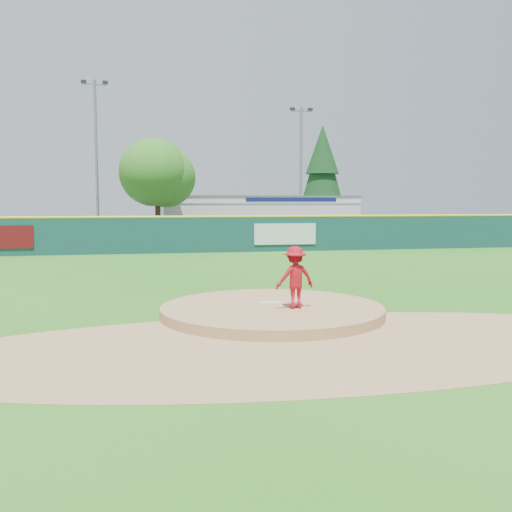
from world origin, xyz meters
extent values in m
plane|color=#286B19|center=(0.00, 0.00, 0.00)|extent=(120.00, 120.00, 0.00)
cylinder|color=#9E774C|center=(0.00, 0.00, 0.00)|extent=(5.50, 5.50, 0.50)
cube|color=white|center=(0.00, 0.30, 0.27)|extent=(0.60, 0.15, 0.04)
cylinder|color=#9E774C|center=(0.00, -3.00, 0.01)|extent=(15.40, 15.40, 0.01)
cube|color=#38383A|center=(0.00, 27.00, 0.01)|extent=(44.00, 16.00, 0.02)
imported|color=#A00D18|center=(0.46, -0.44, 1.00)|extent=(1.05, 0.72, 1.50)
imported|color=white|center=(-3.26, 24.29, 0.73)|extent=(5.42, 3.14, 1.42)
cube|color=silver|center=(6.00, 32.00, 1.60)|extent=(15.00, 8.00, 3.20)
cube|color=white|center=(6.00, 27.98, 3.00)|extent=(15.00, 0.06, 0.55)
cube|color=#0F194C|center=(8.00, 27.94, 3.00)|extent=(7.00, 0.03, 0.28)
cube|color=#59595B|center=(6.00, 32.00, 3.25)|extent=(15.20, 8.20, 0.12)
cube|color=silver|center=(4.94, 17.92, 1.00)|extent=(3.60, 0.04, 1.20)
cube|color=#123B3B|center=(0.00, 18.00, 1.00)|extent=(40.00, 0.10, 2.00)
cylinder|color=yellow|center=(0.00, 18.00, 2.00)|extent=(40.00, 0.14, 0.14)
cylinder|color=#382314|center=(-2.00, 25.00, 1.30)|extent=(0.36, 0.36, 2.60)
sphere|color=#387F23|center=(-2.00, 25.00, 4.56)|extent=(5.60, 5.60, 5.60)
cylinder|color=#382314|center=(13.00, 36.00, 0.80)|extent=(0.40, 0.40, 1.60)
cone|color=#113A16|center=(13.00, 36.00, 5.55)|extent=(4.40, 4.40, 7.90)
cylinder|color=gray|center=(-6.00, 27.00, 5.50)|extent=(0.20, 0.20, 11.00)
cube|color=gray|center=(-6.00, 27.00, 10.70)|extent=(1.60, 0.10, 0.10)
cube|color=black|center=(-6.70, 27.00, 10.85)|extent=(0.35, 0.25, 0.20)
cube|color=black|center=(-5.30, 27.00, 10.85)|extent=(0.35, 0.25, 0.20)
cylinder|color=gray|center=(9.00, 29.00, 5.00)|extent=(0.20, 0.20, 10.00)
cube|color=gray|center=(9.00, 29.00, 9.70)|extent=(1.60, 0.10, 0.10)
cube|color=black|center=(8.30, 29.00, 9.85)|extent=(0.35, 0.25, 0.20)
cube|color=black|center=(9.70, 29.00, 9.85)|extent=(0.35, 0.25, 0.20)
camera|label=1|loc=(-3.16, -13.54, 2.80)|focal=40.00mm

